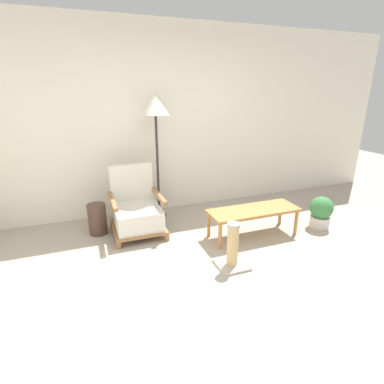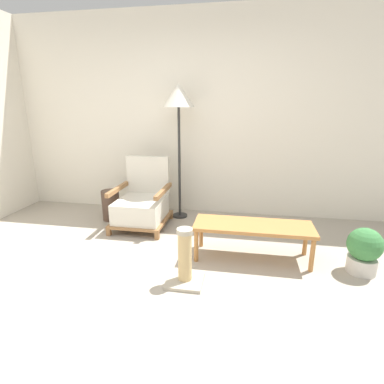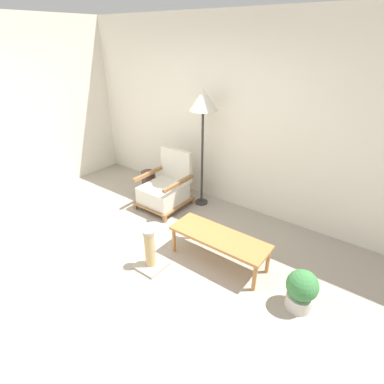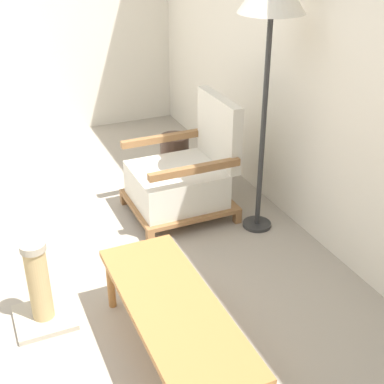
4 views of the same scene
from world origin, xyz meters
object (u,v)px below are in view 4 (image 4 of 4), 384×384
(armchair, at_px, (184,176))
(vase, at_px, (175,159))
(coffee_table, at_px, (174,312))
(scratching_post, at_px, (40,292))

(armchair, distance_m, vase, 0.52)
(armchair, xyz_separation_m, vase, (-0.49, 0.13, -0.09))
(armchair, xyz_separation_m, coffee_table, (1.37, -0.63, 0.03))
(armchair, height_order, coffee_table, armchair)
(vase, bearing_deg, armchair, -14.50)
(armchair, height_order, scratching_post, armchair)
(vase, relative_size, scratching_post, 0.80)
(vase, height_order, scratching_post, scratching_post)
(scratching_post, bearing_deg, vase, 134.53)
(coffee_table, distance_m, vase, 2.01)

